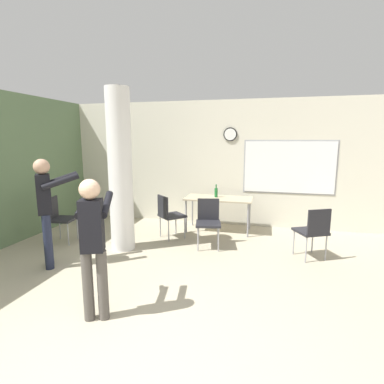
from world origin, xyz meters
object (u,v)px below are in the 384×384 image
at_px(bottle_on_table, 216,192).
at_px(chair_mid_room, 313,229).
at_px(chair_by_left_wall, 59,216).
at_px(chair_table_left, 169,213).
at_px(person_playing_front, 93,239).
at_px(chair_table_front, 208,219).
at_px(folding_table, 219,200).
at_px(person_watching_back, 47,205).

relative_size(bottle_on_table, chair_mid_room, 0.31).
bearing_deg(chair_mid_room, chair_by_left_wall, -176.61).
distance_m(chair_table_left, chair_mid_room, 2.64).
bearing_deg(bottle_on_table, person_playing_front, -101.65).
bearing_deg(chair_table_left, chair_by_left_wall, -159.99).
bearing_deg(person_playing_front, chair_table_front, 72.95).
height_order(folding_table, chair_mid_room, chair_mid_room).
relative_size(chair_mid_room, person_playing_front, 0.56).
xyz_separation_m(chair_by_left_wall, chair_table_front, (2.79, 0.44, 0.00)).
height_order(chair_table_left, chair_by_left_wall, same).
bearing_deg(chair_mid_room, chair_table_front, 174.34).
relative_size(chair_by_left_wall, person_playing_front, 0.56).
bearing_deg(person_watching_back, person_playing_front, -36.11).
xyz_separation_m(chair_by_left_wall, chair_mid_room, (4.55, 0.27, 0.00)).
height_order(folding_table, chair_by_left_wall, chair_by_left_wall).
distance_m(bottle_on_table, chair_mid_room, 2.19).
distance_m(chair_table_front, person_watching_back, 2.67).
distance_m(folding_table, bottle_on_table, 0.18).
relative_size(folding_table, chair_by_left_wall, 1.61).
distance_m(chair_by_left_wall, person_playing_front, 2.91).
relative_size(chair_table_left, chair_mid_room, 1.00).
relative_size(chair_by_left_wall, chair_mid_room, 1.00).
bearing_deg(chair_by_left_wall, chair_table_left, 20.01).
bearing_deg(bottle_on_table, chair_table_front, -88.09).
height_order(chair_table_left, person_playing_front, person_playing_front).
xyz_separation_m(folding_table, chair_by_left_wall, (-2.82, -1.43, -0.16)).
distance_m(bottle_on_table, chair_table_front, 1.09).
xyz_separation_m(chair_table_left, chair_by_left_wall, (-1.95, -0.71, 0.00)).
xyz_separation_m(bottle_on_table, person_playing_front, (-0.73, -3.53, 0.08)).
bearing_deg(person_watching_back, chair_by_left_wall, 121.01).
bearing_deg(person_watching_back, chair_table_left, 51.86).
bearing_deg(folding_table, person_playing_front, -102.88).
xyz_separation_m(folding_table, person_watching_back, (-2.22, -2.43, 0.31)).
relative_size(chair_mid_room, chair_table_front, 1.00).
bearing_deg(folding_table, chair_table_left, -140.47).
bearing_deg(folding_table, chair_by_left_wall, -153.15).
height_order(chair_table_left, person_watching_back, person_watching_back).
relative_size(chair_table_left, person_watching_back, 0.52).
bearing_deg(person_playing_front, chair_by_left_wall, 134.77).
distance_m(chair_by_left_wall, chair_mid_room, 4.56).
height_order(bottle_on_table, person_watching_back, person_watching_back).
relative_size(folding_table, person_watching_back, 0.84).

